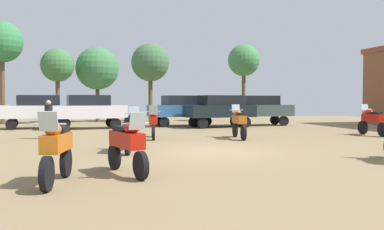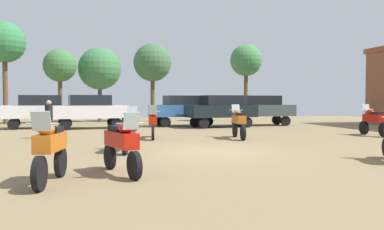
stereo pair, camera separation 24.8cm
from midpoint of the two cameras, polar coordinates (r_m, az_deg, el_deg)
name	(u,v)px [view 2 (the right image)]	position (r m, az deg, el deg)	size (l,w,h in m)	color
ground_plane	(211,152)	(13.42, 3.28, -5.26)	(44.00, 52.00, 0.02)	#89744F
motorcycle_1	(153,122)	(18.00, -5.15, -1.02)	(0.63, 2.24, 1.48)	black
motorcycle_2	(239,122)	(18.05, 6.99, -0.97)	(0.63, 2.29, 1.51)	black
motorcycle_4	(50,148)	(8.74, -18.58, -4.42)	(0.67, 2.12, 1.51)	black
motorcycle_6	(122,143)	(9.45, -9.16, -3.96)	(0.87, 2.16, 1.46)	black
motorcycle_7	(373,120)	(21.26, 24.51, -0.69)	(0.62, 2.16, 1.51)	black
motorcycle_9	(129,129)	(13.53, -8.32, -2.04)	(0.75, 2.22, 1.50)	black
car_1	(90,109)	(24.76, -13.92, 0.81)	(4.53, 2.45, 2.00)	black
car_2	(261,108)	(27.50, 9.92, 0.97)	(4.33, 1.86, 2.00)	black
car_3	(183,108)	(26.56, -0.95, 0.96)	(4.53, 2.45, 2.00)	black
car_4	(221,109)	(25.32, 4.38, 0.90)	(4.52, 2.41, 2.00)	black
car_5	(40,109)	(25.93, -20.35, 0.80)	(4.51, 2.38, 2.00)	black
person_2	(49,116)	(18.93, -19.18, -0.17)	(0.45, 0.45, 1.70)	#2C334B
tree_1	(153,63)	(32.64, -5.37, 7.32)	(3.04, 3.04, 6.23)	brown
tree_4	(60,66)	(31.09, -17.92, 6.57)	(2.40, 2.40, 5.43)	brown
tree_5	(100,69)	(32.41, -12.68, 6.39)	(3.31, 3.31, 5.82)	#4D4137
tree_6	(5,43)	(31.74, -24.72, 9.18)	(2.89, 2.89, 7.23)	brown
tree_7	(246,61)	(33.13, 7.84, 7.54)	(2.56, 2.56, 6.20)	brown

